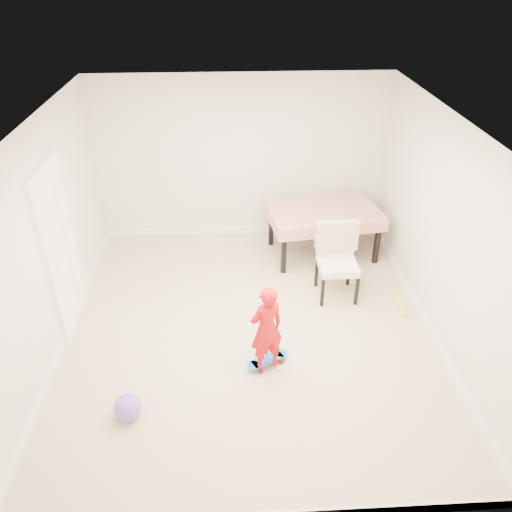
{
  "coord_description": "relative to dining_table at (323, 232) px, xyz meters",
  "views": [
    {
      "loc": [
        -0.18,
        -4.87,
        4.1
      ],
      "look_at": [
        0.1,
        0.2,
        0.95
      ],
      "focal_mm": 35.0,
      "sensor_mm": 36.0,
      "label": 1
    }
  ],
  "objects": [
    {
      "name": "ground",
      "position": [
        -1.21,
        -1.77,
        -0.38
      ],
      "size": [
        5.0,
        5.0,
        0.0
      ],
      "primitive_type": "plane",
      "color": "tan",
      "rests_on": "ground"
    },
    {
      "name": "ceiling",
      "position": [
        -1.21,
        -1.77,
        2.2
      ],
      "size": [
        4.5,
        5.0,
        0.04
      ],
      "primitive_type": "cube",
      "color": "white",
      "rests_on": "wall_back"
    },
    {
      "name": "wall_back",
      "position": [
        -1.21,
        0.71,
        0.92
      ],
      "size": [
        4.5,
        0.04,
        2.6
      ],
      "primitive_type": "cube",
      "color": "beige",
      "rests_on": "ground"
    },
    {
      "name": "wall_front",
      "position": [
        -1.21,
        -4.25,
        0.92
      ],
      "size": [
        4.5,
        0.04,
        2.6
      ],
      "primitive_type": "cube",
      "color": "beige",
      "rests_on": "ground"
    },
    {
      "name": "wall_left",
      "position": [
        -3.44,
        -1.77,
        0.92
      ],
      "size": [
        0.04,
        5.0,
        2.6
      ],
      "primitive_type": "cube",
      "color": "beige",
      "rests_on": "ground"
    },
    {
      "name": "wall_right",
      "position": [
        1.02,
        -1.77,
        0.92
      ],
      "size": [
        0.04,
        5.0,
        2.6
      ],
      "primitive_type": "cube",
      "color": "beige",
      "rests_on": "ground"
    },
    {
      "name": "door",
      "position": [
        -3.44,
        -1.47,
        0.64
      ],
      "size": [
        0.11,
        0.94,
        2.11
      ],
      "primitive_type": "cube",
      "color": "white",
      "rests_on": "ground"
    },
    {
      "name": "baseboard_back",
      "position": [
        -1.21,
        0.72,
        -0.32
      ],
      "size": [
        4.5,
        0.02,
        0.12
      ],
      "primitive_type": "cube",
      "color": "white",
      "rests_on": "ground"
    },
    {
      "name": "baseboard_left",
      "position": [
        -3.45,
        -1.77,
        -0.32
      ],
      "size": [
        0.02,
        5.0,
        0.12
      ],
      "primitive_type": "cube",
      "color": "white",
      "rests_on": "ground"
    },
    {
      "name": "baseboard_right",
      "position": [
        1.03,
        -1.77,
        -0.32
      ],
      "size": [
        0.02,
        5.0,
        0.12
      ],
      "primitive_type": "cube",
      "color": "white",
      "rests_on": "ground"
    },
    {
      "name": "dining_table",
      "position": [
        0.0,
        0.0,
        0.0
      ],
      "size": [
        1.75,
        1.24,
        0.77
      ],
      "primitive_type": null,
      "rotation": [
        0.0,
        0.0,
        0.14
      ],
      "color": "#BA2509",
      "rests_on": "ground"
    },
    {
      "name": "dining_chair",
      "position": [
        0.01,
        -1.11,
        0.13
      ],
      "size": [
        0.57,
        0.65,
        1.03
      ],
      "primitive_type": null,
      "rotation": [
        0.0,
        0.0,
        0.02
      ],
      "color": "white",
      "rests_on": "ground"
    },
    {
      "name": "skateboard",
      "position": [
        -1.03,
        -2.41,
        -0.34
      ],
      "size": [
        0.55,
        0.42,
        0.08
      ],
      "primitive_type": null,
      "rotation": [
        0.0,
        0.0,
        0.5
      ],
      "color": "blue",
      "rests_on": "ground"
    },
    {
      "name": "child",
      "position": [
        -1.05,
        -2.47,
        0.16
      ],
      "size": [
        0.46,
        0.39,
        1.08
      ],
      "primitive_type": "imported",
      "rotation": [
        0.0,
        0.0,
        3.56
      ],
      "color": "red",
      "rests_on": "ground"
    },
    {
      "name": "balloon",
      "position": [
        -2.5,
        -3.1,
        -0.24
      ],
      "size": [
        0.28,
        0.28,
        0.28
      ],
      "primitive_type": "sphere",
      "color": "#7E54CB",
      "rests_on": "ground"
    },
    {
      "name": "foam_toy",
      "position": [
        0.82,
        -1.45,
        -0.35
      ],
      "size": [
        0.07,
        0.4,
        0.06
      ],
      "primitive_type": "cylinder",
      "rotation": [
        1.57,
        0.0,
        0.02
      ],
      "color": "yellow",
      "rests_on": "ground"
    }
  ]
}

